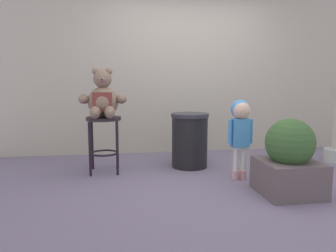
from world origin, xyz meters
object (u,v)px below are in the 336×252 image
object	(u,v)px
planter_with_shrub	(289,160)
child_walking	(240,122)
teddy_bear	(103,99)
trash_bin	(190,140)
bar_stool_with_teddy	(104,132)

from	to	relation	value
planter_with_shrub	child_walking	bearing A→B (deg)	119.63
teddy_bear	trash_bin	size ratio (longest dim) A/B	0.84
bar_stool_with_teddy	planter_with_shrub	xyz separation A→B (m)	(1.90, -1.10, -0.16)
bar_stool_with_teddy	trash_bin	distance (m)	1.14
trash_bin	planter_with_shrub	size ratio (longest dim) A/B	0.94
child_walking	planter_with_shrub	xyz separation A→B (m)	(0.31, -0.55, -0.33)
bar_stool_with_teddy	trash_bin	bearing A→B (deg)	4.86
bar_stool_with_teddy	teddy_bear	world-z (taller)	teddy_bear
bar_stool_with_teddy	child_walking	size ratio (longest dim) A/B	0.75
teddy_bear	child_walking	distance (m)	1.68
teddy_bear	trash_bin	bearing A→B (deg)	6.40
bar_stool_with_teddy	planter_with_shrub	distance (m)	2.20
bar_stool_with_teddy	teddy_bear	distance (m)	0.41
teddy_bear	planter_with_shrub	world-z (taller)	teddy_bear
teddy_bear	planter_with_shrub	xyz separation A→B (m)	(1.90, -1.07, -0.58)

